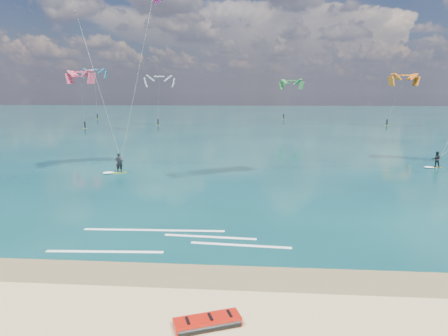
# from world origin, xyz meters

# --- Properties ---
(ground) EXTENTS (320.00, 320.00, 0.00)m
(ground) POSITION_xyz_m (0.00, 40.00, 0.00)
(ground) COLOR tan
(ground) RESTS_ON ground
(wet_sand_strip) EXTENTS (320.00, 2.40, 0.01)m
(wet_sand_strip) POSITION_xyz_m (0.00, 3.00, 0.00)
(wet_sand_strip) COLOR brown
(wet_sand_strip) RESTS_ON ground
(sea) EXTENTS (320.00, 200.00, 0.04)m
(sea) POSITION_xyz_m (0.00, 104.00, 0.02)
(sea) COLOR #093136
(sea) RESTS_ON ground
(packed_kite_left) EXTENTS (2.54, 1.80, 0.37)m
(packed_kite_left) POSITION_xyz_m (3.61, -0.63, 0.00)
(packed_kite_left) COLOR red
(packed_kite_left) RESTS_ON ground
(kitesurfer_main) EXTENTS (9.02, 9.05, 18.17)m
(kitesurfer_main) POSITION_xyz_m (-6.36, 20.24, 9.45)
(kitesurfer_main) COLOR #B1EB1B
(kitesurfer_main) RESTS_ON sea
(shoreline_foam) EXTENTS (11.66, 3.63, 0.01)m
(shoreline_foam) POSITION_xyz_m (0.95, 6.80, 0.05)
(shoreline_foam) COLOR white
(shoreline_foam) RESTS_ON ground
(distant_kites) EXTENTS (78.91, 34.77, 13.07)m
(distant_kites) POSITION_xyz_m (-7.63, 79.52, 5.62)
(distant_kites) COLOR #20668E
(distant_kites) RESTS_ON ground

